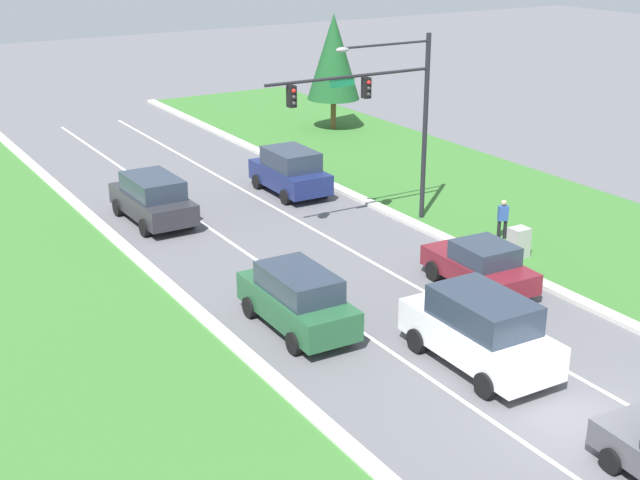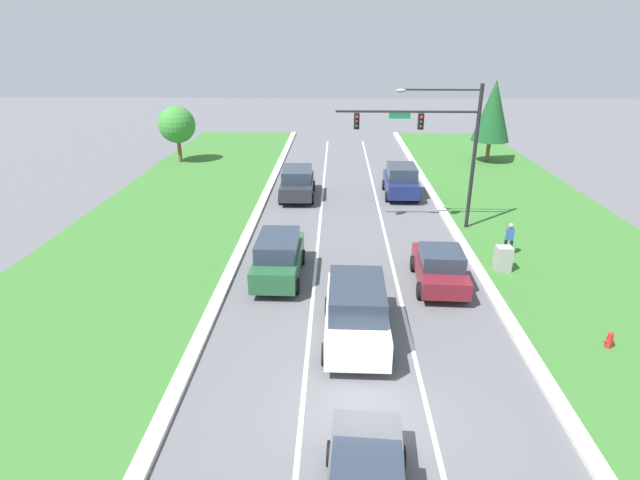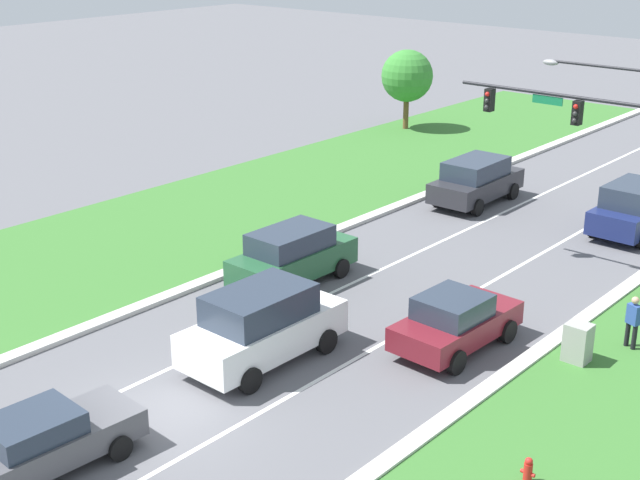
# 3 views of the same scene
# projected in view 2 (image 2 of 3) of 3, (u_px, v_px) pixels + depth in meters

# --- Properties ---
(ground_plane) EXTENTS (160.00, 160.00, 0.00)m
(ground_plane) POSITION_uv_depth(u_px,v_px,m) (365.00, 420.00, 13.94)
(ground_plane) COLOR #5B5B60
(curb_strip_right) EXTENTS (0.50, 90.00, 0.15)m
(curb_strip_right) POSITION_uv_depth(u_px,v_px,m) (571.00, 422.00, 13.74)
(curb_strip_right) COLOR beige
(curb_strip_right) RESTS_ON ground_plane
(curb_strip_left) EXTENTS (0.50, 90.00, 0.15)m
(curb_strip_left) POSITION_uv_depth(u_px,v_px,m) (165.00, 413.00, 14.08)
(curb_strip_left) COLOR beige
(curb_strip_left) RESTS_ON ground_plane
(lane_stripe_inner_left) EXTENTS (0.14, 81.00, 0.01)m
(lane_stripe_inner_left) POSITION_uv_depth(u_px,v_px,m) (301.00, 418.00, 13.99)
(lane_stripe_inner_left) COLOR white
(lane_stripe_inner_left) RESTS_ON ground_plane
(lane_stripe_inner_right) EXTENTS (0.14, 81.00, 0.01)m
(lane_stripe_inner_right) POSITION_uv_depth(u_px,v_px,m) (430.00, 421.00, 13.89)
(lane_stripe_inner_right) COLOR white
(lane_stripe_inner_right) RESTS_ON ground_plane
(traffic_signal_mast) EXTENTS (7.48, 0.41, 7.78)m
(traffic_signal_mast) POSITION_uv_depth(u_px,v_px,m) (436.00, 135.00, 26.06)
(traffic_signal_mast) COLOR black
(traffic_signal_mast) RESTS_ON ground_plane
(burgundy_sedan) EXTENTS (2.24, 4.35, 1.72)m
(burgundy_sedan) POSITION_uv_depth(u_px,v_px,m) (440.00, 267.00, 21.20)
(burgundy_sedan) COLOR maroon
(burgundy_sedan) RESTS_ON ground_plane
(forest_suv) EXTENTS (2.13, 4.79, 1.98)m
(forest_suv) POSITION_uv_depth(u_px,v_px,m) (278.00, 256.00, 21.84)
(forest_suv) COLOR #235633
(forest_suv) RESTS_ON ground_plane
(navy_suv) EXTENTS (2.27, 4.54, 2.09)m
(navy_suv) POSITION_uv_depth(u_px,v_px,m) (401.00, 180.00, 33.30)
(navy_suv) COLOR navy
(navy_suv) RESTS_ON ground_plane
(white_suv) EXTENTS (2.33, 5.01, 2.22)m
(white_suv) POSITION_uv_depth(u_px,v_px,m) (356.00, 311.00, 17.27)
(white_suv) COLOR white
(white_suv) RESTS_ON ground_plane
(charcoal_suv) EXTENTS (2.31, 5.01, 2.00)m
(charcoal_suv) POSITION_uv_depth(u_px,v_px,m) (297.00, 182.00, 32.99)
(charcoal_suv) COLOR #28282D
(charcoal_suv) RESTS_ON ground_plane
(utility_cabinet) EXTENTS (0.70, 0.60, 1.22)m
(utility_cabinet) POSITION_uv_depth(u_px,v_px,m) (503.00, 259.00, 22.55)
(utility_cabinet) COLOR #9E9E99
(utility_cabinet) RESTS_ON ground_plane
(pedestrian) EXTENTS (0.43, 0.34, 1.69)m
(pedestrian) POSITION_uv_depth(u_px,v_px,m) (509.00, 238.00, 24.08)
(pedestrian) COLOR black
(pedestrian) RESTS_ON ground_plane
(fire_hydrant) EXTENTS (0.34, 0.20, 0.70)m
(fire_hydrant) POSITION_uv_depth(u_px,v_px,m) (609.00, 341.00, 16.96)
(fire_hydrant) COLOR red
(fire_hydrant) RESTS_ON ground_plane
(conifer_near_right_tree) EXTENTS (3.10, 3.10, 6.84)m
(conifer_near_right_tree) POSITION_uv_depth(u_px,v_px,m) (493.00, 111.00, 40.95)
(conifer_near_right_tree) COLOR brown
(conifer_near_right_tree) RESTS_ON ground_plane
(oak_near_left_tree) EXTENTS (3.02, 3.02, 4.71)m
(oak_near_left_tree) POSITION_uv_depth(u_px,v_px,m) (177.00, 125.00, 41.45)
(oak_near_left_tree) COLOR brown
(oak_near_left_tree) RESTS_ON ground_plane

